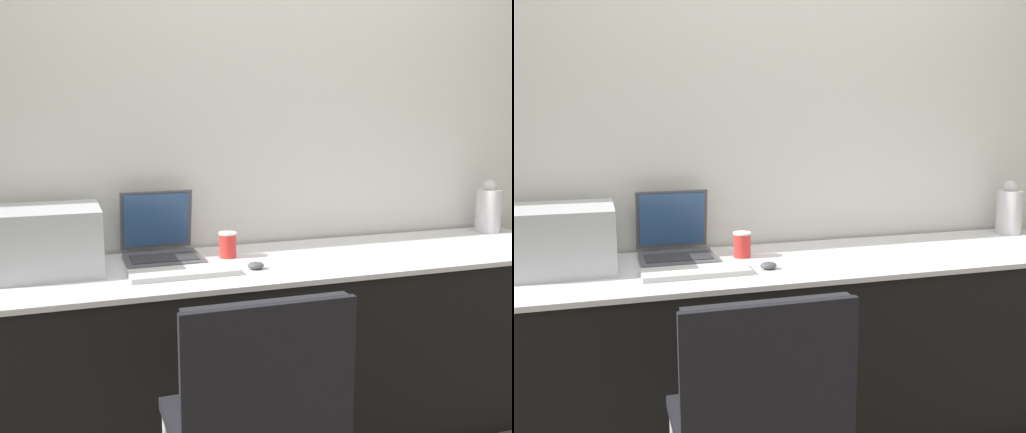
% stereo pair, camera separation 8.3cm
% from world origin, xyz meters
% --- Properties ---
extents(wall_back, '(8.00, 0.05, 2.60)m').
position_xyz_m(wall_back, '(0.00, 0.67, 1.30)').
color(wall_back, silver).
rests_on(wall_back, ground_plane).
extents(table, '(2.54, 0.63, 0.77)m').
position_xyz_m(table, '(0.00, 0.31, 0.38)').
color(table, black).
rests_on(table, ground_plane).
extents(printer, '(0.45, 0.34, 0.25)m').
position_xyz_m(printer, '(-0.99, 0.40, 0.90)').
color(printer, '#B2B7BC').
rests_on(printer, table).
extents(laptop_left, '(0.30, 0.32, 0.27)m').
position_xyz_m(laptop_left, '(-0.52, 0.49, 0.83)').
color(laptop_left, '#4C4C51').
rests_on(laptop_left, table).
extents(external_keyboard, '(0.40, 0.15, 0.02)m').
position_xyz_m(external_keyboard, '(-0.48, 0.21, 0.78)').
color(external_keyboard, silver).
rests_on(external_keyboard, table).
extents(coffee_cup, '(0.07, 0.07, 0.11)m').
position_xyz_m(coffee_cup, '(-0.25, 0.41, 0.82)').
color(coffee_cup, red).
rests_on(coffee_cup, table).
extents(mouse, '(0.06, 0.05, 0.03)m').
position_xyz_m(mouse, '(-0.20, 0.20, 0.78)').
color(mouse, '#4C4C51').
rests_on(mouse, table).
extents(metal_pitcher, '(0.12, 0.12, 0.26)m').
position_xyz_m(metal_pitcher, '(1.13, 0.51, 0.88)').
color(metal_pitcher, silver).
rests_on(metal_pitcher, table).
extents(chair, '(0.46, 0.43, 0.90)m').
position_xyz_m(chair, '(-0.43, -0.49, 0.58)').
color(chair, black).
rests_on(chair, ground_plane).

